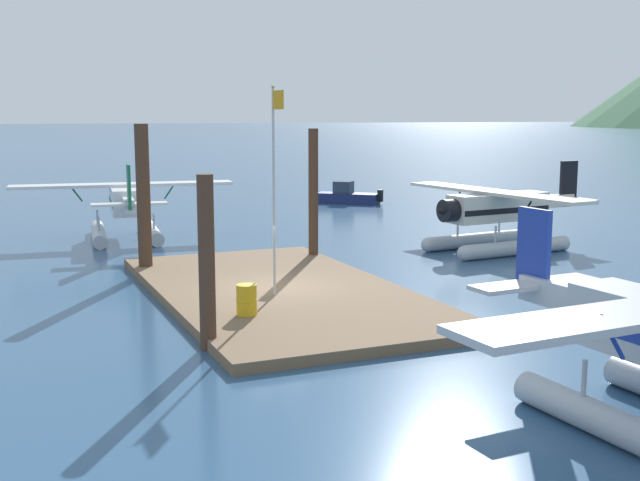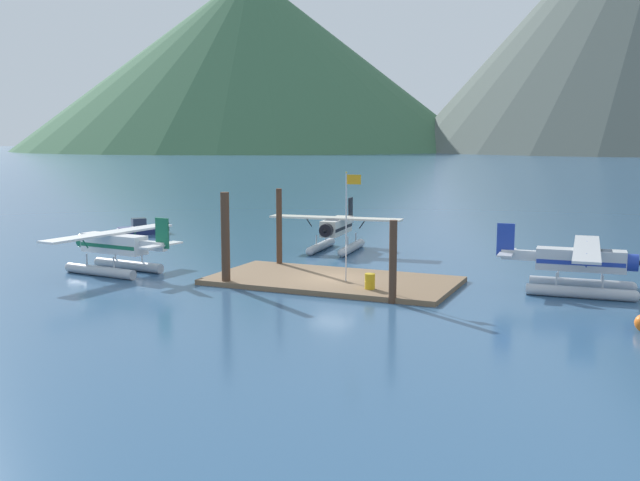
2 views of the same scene
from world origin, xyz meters
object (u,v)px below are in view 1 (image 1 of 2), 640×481
(seaplane_cream_bow_left, at_px, (497,215))
(seaplane_white_port_aft, at_px, (125,207))
(flagpole, at_px, (275,168))
(boat_navy_open_west, at_px, (346,196))
(fuel_drum, at_px, (247,300))

(seaplane_cream_bow_left, bearing_deg, seaplane_white_port_aft, -123.98)
(flagpole, distance_m, boat_navy_open_west, 29.92)
(flagpole, relative_size, boat_navy_open_west, 1.58)
(flagpole, xyz_separation_m, seaplane_cream_bow_left, (-5.81, 12.37, -2.73))
(flagpole, relative_size, seaplane_cream_bow_left, 0.62)
(flagpole, height_order, fuel_drum, flagpole)
(boat_navy_open_west, bearing_deg, seaplane_white_port_aft, -57.67)
(flagpole, height_order, seaplane_white_port_aft, flagpole)
(seaplane_cream_bow_left, height_order, seaplane_white_port_aft, same)
(seaplane_cream_bow_left, bearing_deg, flagpole, -64.83)
(flagpole, distance_m, seaplane_white_port_aft, 15.92)
(seaplane_cream_bow_left, xyz_separation_m, boat_navy_open_west, (-20.15, 2.01, -1.09))
(fuel_drum, relative_size, seaplane_white_port_aft, 0.08)
(seaplane_white_port_aft, bearing_deg, boat_navy_open_west, 122.33)
(fuel_drum, bearing_deg, seaplane_white_port_aft, -178.42)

